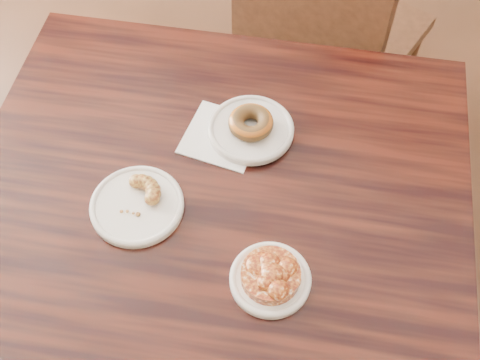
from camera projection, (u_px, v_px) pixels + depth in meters
The scene contains 10 objects.
floor at pixel (189, 230), 1.97m from camera, with size 5.00×5.00×0.00m, color black.
cafe_table at pixel (216, 294), 1.44m from camera, with size 0.98×0.98×0.75m, color black.
chair_far at pixel (335, 34), 1.84m from camera, with size 0.49×0.49×0.90m, color black, non-canonical shape.
napkin at pixel (222, 136), 1.23m from camera, with size 0.15×0.15×0.00m, color white.
plate_donut at pixel (251, 129), 1.23m from camera, with size 0.18×0.18×0.01m, color silver.
plate_cruller at pixel (137, 206), 1.13m from camera, with size 0.18×0.18×0.01m, color white.
plate_fritter at pixel (270, 279), 1.05m from camera, with size 0.14×0.14×0.01m, color white.
glazed_donut at pixel (251, 123), 1.21m from camera, with size 0.09×0.09×0.03m, color #8F5214.
apple_fritter at pixel (271, 274), 1.03m from camera, with size 0.14×0.14×0.03m, color #4F1508, non-canonical shape.
cruller_fragment at pixel (136, 200), 1.12m from camera, with size 0.10×0.10×0.03m, color #5D2C12, non-canonical shape.
Camera 1 is at (0.62, -0.75, 1.72)m, focal length 45.00 mm.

